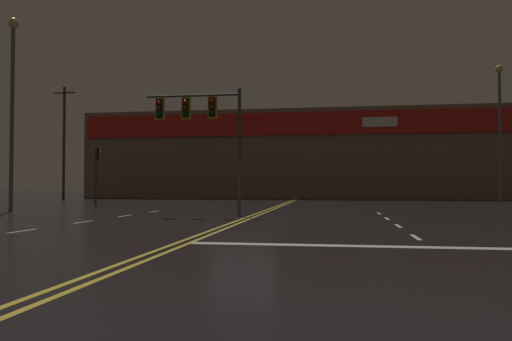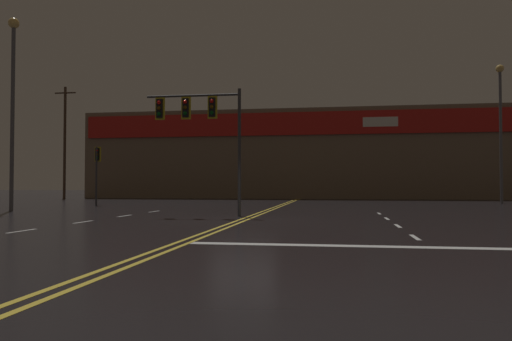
{
  "view_description": "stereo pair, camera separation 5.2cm",
  "coord_description": "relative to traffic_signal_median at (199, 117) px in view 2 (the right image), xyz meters",
  "views": [
    {
      "loc": [
        3.49,
        -18.79,
        1.36
      ],
      "look_at": [
        0.0,
        3.33,
        2.0
      ],
      "focal_mm": 35.0,
      "sensor_mm": 36.0,
      "label": 1
    },
    {
      "loc": [
        3.55,
        -18.78,
        1.36
      ],
      "look_at": [
        0.0,
        3.33,
        2.0
      ],
      "focal_mm": 35.0,
      "sensor_mm": 36.0,
      "label": 2
    }
  ],
  "objects": [
    {
      "name": "traffic_signal_median",
      "position": [
        0.0,
        0.0,
        0.0
      ],
      "size": [
        4.27,
        0.36,
        5.54
      ],
      "color": "#38383D",
      "rests_on": "ground"
    },
    {
      "name": "streetlight_near_left",
      "position": [
        -10.71,
        2.43,
        2.06
      ],
      "size": [
        0.56,
        0.56,
        10.12
      ],
      "color": "#59595E",
      "rests_on": "ground"
    },
    {
      "name": "road_markings",
      "position": [
        3.58,
        -3.95,
        -4.33
      ],
      "size": [
        16.51,
        60.0,
        0.01
      ],
      "color": "gold",
      "rests_on": "ground"
    },
    {
      "name": "ground_plane",
      "position": [
        2.39,
        -2.35,
        -4.34
      ],
      "size": [
        200.0,
        200.0,
        0.0
      ],
      "primitive_type": "plane",
      "color": "black"
    },
    {
      "name": "streetlight_median_approach",
      "position": [
        17.64,
        16.82,
        2.0
      ],
      "size": [
        0.56,
        0.56,
        10.0
      ],
      "color": "#59595E",
      "rests_on": "ground"
    },
    {
      "name": "utility_pole_row",
      "position": [
        2.02,
        24.51,
        1.46
      ],
      "size": [
        47.04,
        0.26,
        11.28
      ],
      "color": "#4C3828",
      "rests_on": "ground"
    },
    {
      "name": "traffic_signal_corner_northwest",
      "position": [
        -9.78,
        9.97,
        -1.48
      ],
      "size": [
        0.42,
        0.36,
        3.89
      ],
      "color": "#38383D",
      "rests_on": "ground"
    },
    {
      "name": "building_backdrop",
      "position": [
        2.39,
        31.49,
        0.05
      ],
      "size": [
        43.78,
        10.23,
        8.75
      ],
      "color": "#7A6651",
      "rests_on": "ground"
    }
  ]
}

